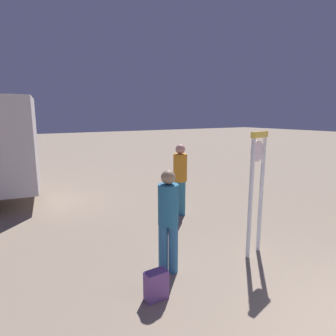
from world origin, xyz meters
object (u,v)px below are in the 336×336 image
(standing_clock, at_px, (257,182))
(person_near_clock, at_px, (168,216))
(backpack, at_px, (156,285))
(person_distant, at_px, (180,176))

(standing_clock, relative_size, person_near_clock, 1.33)
(standing_clock, bearing_deg, backpack, -174.75)
(person_near_clock, bearing_deg, standing_clock, -10.40)
(person_distant, bearing_deg, backpack, -129.88)
(person_near_clock, relative_size, person_distant, 0.94)
(standing_clock, distance_m, backpack, 2.41)
(standing_clock, xyz_separation_m, person_near_clock, (-1.62, 0.30, -0.40))
(standing_clock, distance_m, person_near_clock, 1.69)
(person_near_clock, relative_size, backpack, 4.09)
(standing_clock, relative_size, backpack, 5.43)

